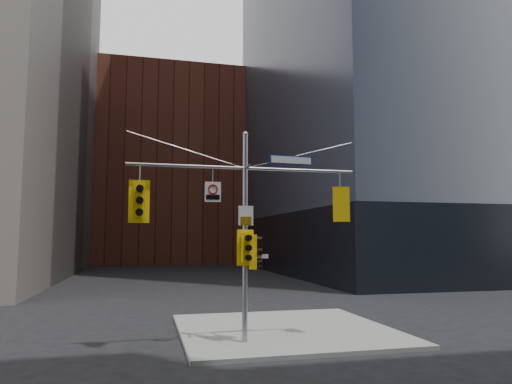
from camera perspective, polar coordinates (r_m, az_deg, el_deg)
name	(u,v)px	position (r m, az deg, el deg)	size (l,w,h in m)	color
ground	(259,362)	(14.12, 0.42, -20.52)	(160.00, 160.00, 0.00)	black
sidewalk_corner	(284,330)	(18.39, 3.58, -16.81)	(8.00, 8.00, 0.15)	gray
podium_ne	(432,244)	(55.03, 21.20, -6.03)	(36.40, 36.40, 6.00)	black
brick_midrise	(169,171)	(72.08, -10.84, 2.60)	(26.00, 20.00, 28.00)	brown
signal_assembly	(245,214)	(15.62, -1.37, -2.76)	(8.00, 0.80, 7.30)	#919499
traffic_light_west_arm	(139,201)	(15.31, -14.38, -1.08)	(0.68, 0.54, 1.42)	yellow
traffic_light_east_arm	(340,205)	(16.75, 10.50, -1.55)	(0.59, 0.54, 1.26)	yellow
traffic_light_pole_side	(254,252)	(15.67, -0.19, -7.48)	(0.51, 0.43, 1.17)	yellow
traffic_light_pole_front	(247,248)	(15.34, -1.17, -6.97)	(0.58, 0.48, 1.21)	yellow
street_sign_blade	(291,160)	(16.27, 4.42, 3.99)	(1.60, 0.16, 0.31)	navy
regulatory_sign_arm	(213,191)	(15.46, -5.41, 0.10)	(0.55, 0.08, 0.68)	silver
regulatory_sign_pole	(246,216)	(15.50, -1.28, -3.04)	(0.51, 0.06, 0.67)	silver
street_blade_ew	(258,256)	(15.72, 0.23, -8.04)	(0.72, 0.12, 0.14)	silver
street_blade_ns	(242,261)	(16.06, -1.73, -8.57)	(0.11, 0.82, 0.16)	#145926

